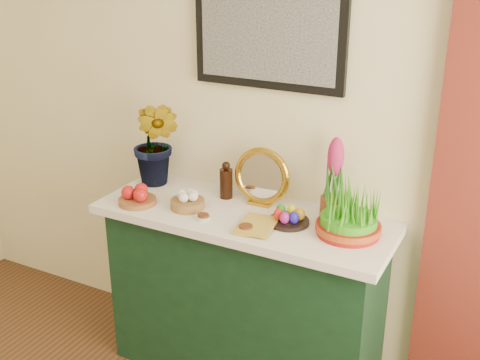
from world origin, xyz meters
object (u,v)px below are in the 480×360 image
(sideboard, at_px, (245,298))
(wheatgrass_sabzeh, at_px, (349,213))
(hyacinth_green, at_px, (156,129))
(book, at_px, (240,222))
(mirror, at_px, (262,177))

(sideboard, height_order, wheatgrass_sabzeh, wheatgrass_sabzeh)
(wheatgrass_sabzeh, bearing_deg, hyacinth_green, 174.87)
(book, distance_m, wheatgrass_sabzeh, 0.48)
(book, height_order, wheatgrass_sabzeh, wheatgrass_sabzeh)
(sideboard, xyz_separation_m, wheatgrass_sabzeh, (0.49, 0.01, 0.57))
(hyacinth_green, height_order, mirror, hyacinth_green)
(book, bearing_deg, hyacinth_green, 151.62)
(hyacinth_green, relative_size, book, 2.84)
(sideboard, height_order, hyacinth_green, hyacinth_green)
(hyacinth_green, relative_size, mirror, 2.11)
(sideboard, distance_m, hyacinth_green, 0.95)
(hyacinth_green, bearing_deg, mirror, 2.01)
(book, bearing_deg, wheatgrass_sabzeh, 9.91)
(hyacinth_green, xyz_separation_m, mirror, (0.58, 0.03, -0.16))
(mirror, height_order, book, mirror)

